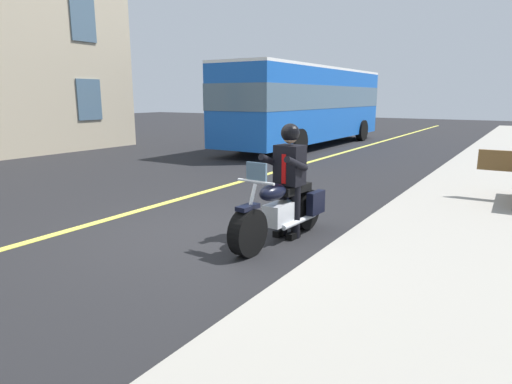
% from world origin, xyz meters
% --- Properties ---
extents(ground_plane, '(80.00, 80.00, 0.00)m').
position_xyz_m(ground_plane, '(0.00, 0.00, 0.00)').
color(ground_plane, black).
extents(lane_center_stripe, '(60.00, 0.16, 0.01)m').
position_xyz_m(lane_center_stripe, '(0.00, -2.00, 0.01)').
color(lane_center_stripe, '#E5DB4C').
rests_on(lane_center_stripe, ground_plane).
extents(motorcycle_main, '(2.22, 0.68, 1.26)m').
position_xyz_m(motorcycle_main, '(-0.50, 1.13, 0.45)').
color(motorcycle_main, black).
rests_on(motorcycle_main, ground_plane).
extents(rider_main, '(0.64, 0.57, 1.74)m').
position_xyz_m(rider_main, '(-0.69, 1.14, 1.04)').
color(rider_main, black).
rests_on(rider_main, ground_plane).
extents(bus_near, '(11.05, 2.70, 3.30)m').
position_xyz_m(bus_near, '(-12.35, -4.19, 1.87)').
color(bus_near, blue).
rests_on(bus_near, ground_plane).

